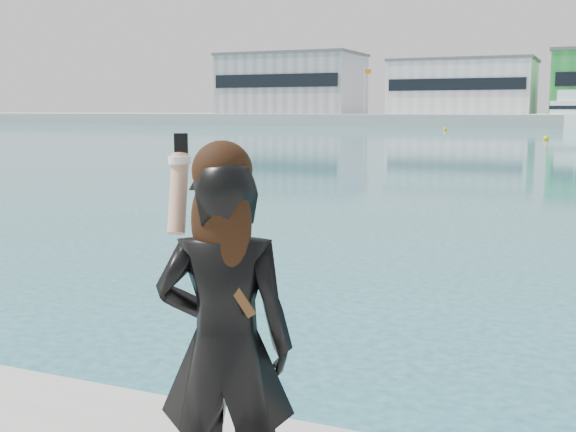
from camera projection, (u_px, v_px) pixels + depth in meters
name	position (u px, v px, depth m)	size (l,w,h in m)	color
warehouse_grey_left	(292.00, 84.00, 140.29)	(26.52, 16.36, 11.50)	gray
warehouse_white	(463.00, 87.00, 127.35)	(24.48, 15.35, 9.50)	silver
flagpole_left	(365.00, 88.00, 127.36)	(1.28, 0.16, 8.00)	silver
buoy_far	(445.00, 130.00, 96.08)	(0.50, 0.50, 0.50)	yellow
buoy_extra	(546.00, 140.00, 65.19)	(0.50, 0.50, 0.50)	yellow
woman	(225.00, 336.00, 3.21)	(0.72, 0.59, 1.80)	black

